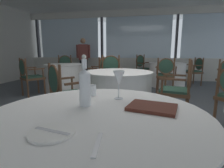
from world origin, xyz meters
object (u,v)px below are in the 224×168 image
water_bottle (85,86)px  dining_chair_0_0 (143,66)px  wine_glass (119,79)px  dining_chair_2_1 (29,74)px  dining_chair_2_0 (65,68)px  dining_chair_1_2 (181,85)px  water_tumbler (91,90)px  dining_chair_1_0 (111,73)px  dining_chair_0_2 (195,69)px  menu_book (152,107)px  dining_chair_2_2 (98,72)px  dining_chair_1_1 (64,90)px  dining_chair_0_1 (166,72)px  diner_person_1 (83,57)px  side_plate (52,132)px

water_bottle → dining_chair_0_0: 5.34m
wine_glass → water_bottle: bearing=-132.6°
dining_chair_2_1 → dining_chair_2_0: bearing=30.2°
dining_chair_1_2 → dining_chair_2_0: size_ratio=1.00×
dining_chair_0_0 → dining_chair_2_0: (-2.55, -0.94, -0.02)m
dining_chair_2_1 → water_tumbler: bearing=-101.3°
dining_chair_1_0 → dining_chair_0_2: bearing=112.9°
wine_glass → dining_chair_2_0: (-2.48, 4.18, -0.33)m
dining_chair_2_1 → dining_chair_1_0: bearing=-48.0°
water_bottle → dining_chair_0_0: (0.25, 5.32, -0.29)m
menu_book → dining_chair_0_0: 5.31m
dining_chair_0_0 → dining_chair_2_2: (-1.14, -1.91, -0.03)m
dining_chair_1_1 → dining_chair_1_0: bearing=30.1°
water_bottle → dining_chair_2_0: (-2.30, 4.38, -0.31)m
dining_chair_1_0 → dining_chair_1_2: dining_chair_1_0 is taller
dining_chair_0_1 → dining_chair_1_1: size_ratio=1.01×
dining_chair_0_2 → diner_person_1: diner_person_1 is taller
side_plate → dining_chair_2_0: (-2.29, 4.77, -0.19)m
side_plate → wine_glass: (0.19, 0.59, 0.14)m
wine_glass → dining_chair_2_1: wine_glass is taller
dining_chair_0_1 → wine_glass: bearing=177.0°
side_plate → dining_chair_1_1: 1.78m
dining_chair_1_0 → dining_chair_0_0: bearing=145.4°
dining_chair_1_2 → diner_person_1: size_ratio=0.61×
dining_chair_1_1 → dining_chair_2_0: size_ratio=0.94×
dining_chair_0_2 → diner_person_1: 4.02m
dining_chair_1_2 → dining_chair_0_2: bearing=-96.4°
dining_chair_2_1 → dining_chair_1_1: bearing=-97.5°
menu_book → dining_chair_0_0: dining_chair_0_0 is taller
dining_chair_2_1 → diner_person_1: diner_person_1 is taller
dining_chair_0_1 → dining_chair_1_0: (-1.32, -0.77, 0.04)m
water_tumbler → dining_chair_2_0: (-2.26, 4.12, -0.23)m
wine_glass → dining_chair_2_2: 3.40m
wine_glass → dining_chair_0_0: dining_chair_0_0 is taller
menu_book → dining_chair_0_0: size_ratio=0.28×
wine_glass → dining_chair_0_1: wine_glass is taller
wine_glass → dining_chair_1_0: size_ratio=0.20×
dining_chair_0_0 → dining_chair_2_2: 2.22m
dining_chair_2_2 → diner_person_1: size_ratio=0.60×
dining_chair_1_1 → dining_chair_2_0: dining_chair_2_0 is taller
diner_person_1 → dining_chair_2_0: bearing=145.7°
dining_chair_1_2 → dining_chair_2_2: (-1.79, 1.64, -0.02)m
water_bottle → dining_chair_2_2: (-0.88, 3.41, -0.32)m
dining_chair_0_0 → dining_chair_2_0: bearing=-121.2°
water_bottle → dining_chair_0_1: size_ratio=0.34×
dining_chair_0_1 → dining_chair_0_2: size_ratio=1.03×
side_plate → dining_chair_2_0: dining_chair_2_0 is taller
wine_glass → dining_chair_1_1: 1.43m
water_tumbler → dining_chair_1_1: size_ratio=0.09×
menu_book → diner_person_1: size_ratio=0.17×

